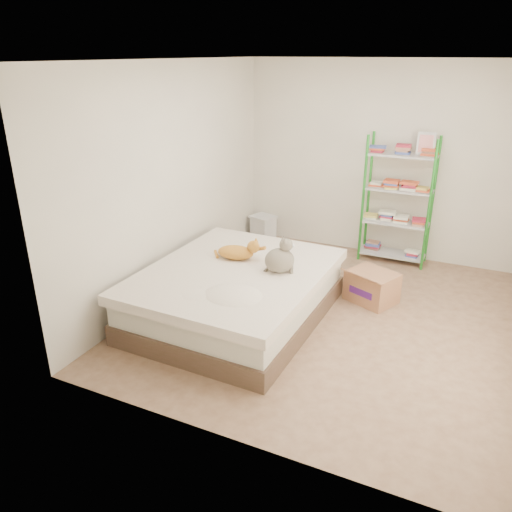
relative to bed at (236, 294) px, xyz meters
The scene contains 7 objects.
room 1.44m from the bed, 26.11° to the left, with size 3.81×4.21×2.61m.
bed is the anchor object (origin of this frame).
orange_cat 0.48m from the bed, 116.05° to the left, with size 0.47×0.26×0.19m, color gold, non-canonical shape.
grey_cat 0.65m from the bed, 19.01° to the left, with size 0.27×0.33×0.37m, color gray, non-canonical shape.
shelf_unit 2.69m from the bed, 62.41° to the left, with size 0.88×0.36×1.74m.
cardboard_box 1.59m from the bed, 38.77° to the left, with size 0.63×0.65×0.41m.
white_bin 2.41m from the bed, 107.29° to the left, with size 0.41×0.39×0.39m.
Camera 1 is at (1.30, -4.66, 2.67)m, focal length 35.00 mm.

